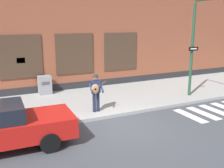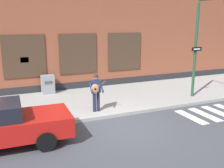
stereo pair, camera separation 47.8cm
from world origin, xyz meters
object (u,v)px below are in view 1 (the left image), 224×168
Objects in this scene: traffic_light at (208,31)px; utility_box at (45,85)px; busker at (96,91)px; red_car at (2,127)px.

utility_box is (-7.12, 4.81, -3.03)m from traffic_light.
busker is at bearing -70.46° from utility_box.
busker is 0.33× the size of traffic_light.
busker is at bearing 22.77° from red_car.
utility_box is at bearing 109.54° from busker.
utility_box is at bearing 145.95° from traffic_light.
traffic_light reaches higher than red_car.
red_car is at bearing -114.28° from utility_box.
busker is (4.05, 1.70, 0.36)m from red_car.
utility_box is (2.60, 5.77, -0.10)m from red_car.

